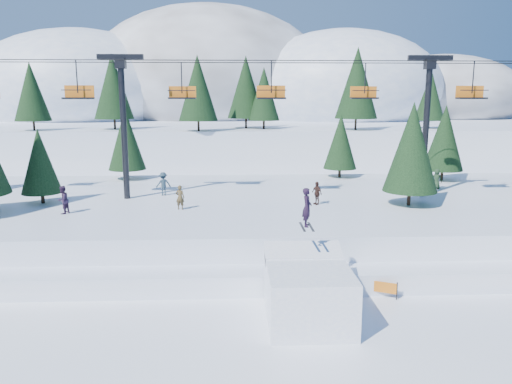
{
  "coord_description": "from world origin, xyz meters",
  "views": [
    {
      "loc": [
        -1.08,
        -18.29,
        9.85
      ],
      "look_at": [
        -0.03,
        6.0,
        5.2
      ],
      "focal_mm": 35.0,
      "sensor_mm": 36.0,
      "label": 1
    }
  ],
  "objects_px": {
    "jump_kicker": "(308,291)",
    "banner_near": "(368,285)",
    "banner_far": "(430,277)",
    "chairlift": "(263,104)"
  },
  "relations": [
    {
      "from": "jump_kicker",
      "to": "banner_near",
      "type": "xyz_separation_m",
      "value": [
        3.44,
        2.58,
        -0.81
      ]
    },
    {
      "from": "jump_kicker",
      "to": "banner_far",
      "type": "xyz_separation_m",
      "value": [
        7.01,
        3.59,
        -0.81
      ]
    },
    {
      "from": "chairlift",
      "to": "jump_kicker",
      "type": "bearing_deg",
      "value": -85.67
    },
    {
      "from": "jump_kicker",
      "to": "banner_near",
      "type": "relative_size",
      "value": 2.21
    },
    {
      "from": "banner_far",
      "to": "jump_kicker",
      "type": "bearing_deg",
      "value": -152.87
    },
    {
      "from": "chairlift",
      "to": "banner_near",
      "type": "distance_m",
      "value": 16.28
    },
    {
      "from": "banner_far",
      "to": "banner_near",
      "type": "bearing_deg",
      "value": -164.19
    },
    {
      "from": "banner_far",
      "to": "chairlift",
      "type": "bearing_deg",
      "value": 124.53
    },
    {
      "from": "chairlift",
      "to": "banner_far",
      "type": "height_order",
      "value": "chairlift"
    },
    {
      "from": "jump_kicker",
      "to": "banner_far",
      "type": "distance_m",
      "value": 7.92
    }
  ]
}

